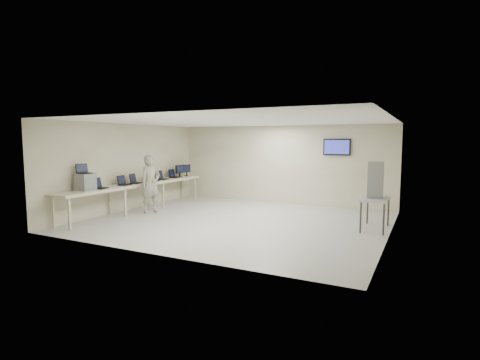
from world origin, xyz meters
The scene contains 15 objects.
room centered at (0.03, 0.06, 1.41)m, with size 8.01×7.01×2.81m.
workbench centered at (-3.59, 0.00, 0.83)m, with size 0.76×6.00×0.90m.
equipment_box centered at (-3.65, -2.01, 1.13)m, with size 0.39×0.44×0.46m, color gray.
laptop_on_box centered at (-3.70, -2.01, 1.43)m, with size 0.37×0.40×0.27m.
laptop_0 centered at (-3.61, -1.55, 0.98)m, with size 0.43×0.46×0.31m.
laptop_1 centered at (-3.61, -0.62, 0.98)m, with size 0.35×0.41×0.29m.
laptop_2 centered at (-3.65, -0.08, 0.98)m, with size 0.40×0.44×0.30m.
laptop_3 centered at (-3.59, 0.73, 0.97)m, with size 0.38×0.41×0.28m.
laptop_4 centered at (-3.64, 1.27, 0.98)m, with size 0.38×0.44×0.31m.
laptop_5 centered at (-3.66, 2.00, 0.98)m, with size 0.35×0.41×0.30m.
monitor_near centered at (-3.60, 2.30, 1.17)m, with size 0.20×0.46×0.45m.
monitor_far centered at (-3.60, 2.75, 1.17)m, with size 0.20×0.45×0.44m.
soldier centered at (-2.98, -0.10, 0.91)m, with size 0.66×0.44×1.82m, color gray.
side_table centered at (3.60, 0.74, 0.74)m, with size 0.63×1.35×0.81m.
storage_bins centered at (3.58, 0.74, 1.27)m, with size 0.35×0.39×0.92m.
Camera 1 is at (4.74, -9.22, 2.26)m, focal length 28.00 mm.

